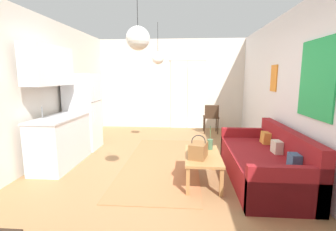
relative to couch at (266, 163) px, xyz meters
name	(u,v)px	position (x,y,z in m)	size (l,w,h in m)	color
ground_plane	(156,180)	(-1.71, -0.05, -0.31)	(4.93, 8.16, 0.10)	#996D44
wall_back	(172,85)	(-1.69, 3.78, 1.07)	(4.53, 0.13, 2.69)	silver
wall_right	(308,94)	(0.51, -0.05, 1.08)	(0.12, 7.76, 2.69)	silver
wall_left	(16,92)	(-3.92, -0.04, 1.08)	(0.12, 7.76, 2.69)	silver
area_rug	(162,162)	(-1.68, 0.60, -0.26)	(1.32, 3.11, 0.01)	#B26B42
couch	(266,163)	(0.00, 0.00, 0.00)	(0.92, 2.11, 0.80)	maroon
coffee_table	(203,158)	(-0.98, -0.14, 0.11)	(0.53, 1.01, 0.43)	#A87542
bamboo_vase	(210,144)	(-0.85, 0.13, 0.25)	(0.09, 0.09, 0.39)	#47704C
handbag	(198,150)	(-1.06, -0.29, 0.28)	(0.30, 0.37, 0.34)	brown
refrigerator	(83,112)	(-3.49, 1.38, 0.56)	(0.65, 0.62, 1.65)	white
kitchen_counter	(57,120)	(-3.52, 0.36, 0.56)	(0.58, 1.30, 2.11)	silver
accent_chair	(211,116)	(-0.55, 3.05, 0.22)	(0.42, 0.40, 0.81)	#382619
pendant_lamp_near	(138,38)	(-1.81, -0.80, 1.76)	(0.28, 0.28, 0.80)	black
pendant_lamp_far	(158,58)	(-1.85, 1.51, 1.71)	(0.27, 0.27, 0.85)	black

